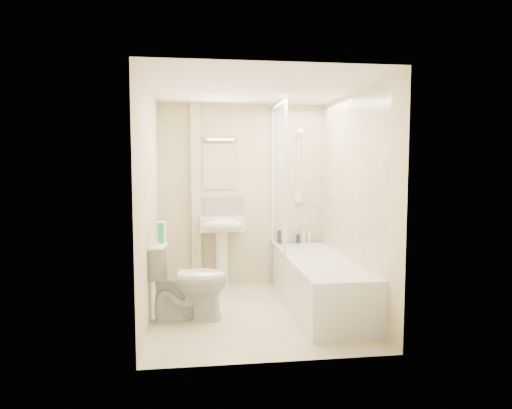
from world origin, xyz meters
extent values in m
plane|color=beige|center=(0.00, 0.00, 0.00)|extent=(2.50, 2.50, 0.00)
cube|color=beige|center=(0.00, 1.25, 1.20)|extent=(2.20, 0.02, 2.40)
cube|color=beige|center=(-1.10, 0.00, 1.20)|extent=(0.02, 2.50, 2.40)
cube|color=beige|center=(1.10, 0.00, 1.20)|extent=(0.02, 2.50, 2.40)
cube|color=white|center=(0.00, 0.00, 2.40)|extent=(2.20, 2.50, 0.02)
cube|color=beige|center=(0.75, 1.24, 1.42)|extent=(0.70, 0.01, 1.75)
cube|color=beige|center=(1.09, 0.12, 1.42)|extent=(0.01, 2.10, 1.75)
cube|color=beige|center=(-0.62, 1.19, 1.20)|extent=(0.12, 0.12, 2.40)
cube|color=beige|center=(-0.29, 1.24, 1.03)|extent=(0.60, 0.02, 0.30)
cube|color=white|center=(-0.29, 1.24, 1.58)|extent=(0.46, 0.01, 0.60)
cube|color=silver|center=(-0.29, 1.22, 1.95)|extent=(0.42, 0.07, 0.07)
cube|color=white|center=(0.75, 0.12, 0.28)|extent=(0.70, 2.10, 0.55)
cube|color=white|center=(0.75, 0.12, 0.49)|extent=(0.56, 1.96, 0.05)
cube|color=white|center=(0.40, 0.80, 1.45)|extent=(0.01, 0.90, 1.80)
cube|color=white|center=(0.40, 1.23, 1.45)|extent=(0.04, 0.04, 1.80)
cube|color=white|center=(0.40, 0.35, 1.45)|extent=(0.04, 0.04, 1.80)
cube|color=white|center=(0.40, 0.80, 2.33)|extent=(0.04, 0.90, 0.04)
cube|color=white|center=(0.40, 0.80, 0.57)|extent=(0.04, 0.90, 0.03)
cylinder|color=white|center=(0.75, 1.22, 1.55)|extent=(0.02, 0.02, 0.90)
cylinder|color=white|center=(0.75, 1.22, 1.10)|extent=(0.05, 0.05, 0.02)
cylinder|color=white|center=(0.75, 1.22, 2.00)|extent=(0.05, 0.05, 0.02)
cylinder|color=white|center=(0.75, 1.15, 2.03)|extent=(0.08, 0.11, 0.11)
cube|color=white|center=(0.75, 1.21, 1.17)|extent=(0.10, 0.05, 0.14)
cylinder|color=white|center=(0.73, 1.19, 1.60)|extent=(0.01, 0.13, 0.84)
cylinder|color=white|center=(-0.29, 1.08, 0.37)|extent=(0.16, 0.16, 0.74)
cube|color=white|center=(-0.29, 1.05, 0.85)|extent=(0.55, 0.42, 0.17)
ellipsoid|color=white|center=(-0.29, 0.88, 0.85)|extent=(0.55, 0.23, 0.17)
cube|color=silver|center=(-0.29, 1.05, 0.91)|extent=(0.38, 0.28, 0.04)
cylinder|color=white|center=(-0.48, 1.16, 0.99)|extent=(0.03, 0.03, 0.10)
cylinder|color=white|center=(-0.11, 1.16, 0.99)|extent=(0.03, 0.03, 0.10)
sphere|color=white|center=(-0.48, 1.16, 1.05)|extent=(0.04, 0.04, 0.04)
sphere|color=white|center=(-0.11, 1.16, 1.05)|extent=(0.04, 0.04, 0.04)
cylinder|color=black|center=(0.48, 1.16, 0.64)|extent=(0.05, 0.05, 0.18)
cylinder|color=silver|center=(0.54, 1.16, 0.62)|extent=(0.05, 0.05, 0.13)
cylinder|color=navy|center=(0.74, 1.16, 0.61)|extent=(0.05, 0.05, 0.12)
cylinder|color=beige|center=(0.81, 1.16, 0.64)|extent=(0.06, 0.06, 0.18)
cylinder|color=silver|center=(0.89, 1.16, 0.62)|extent=(0.05, 0.05, 0.14)
imported|color=white|center=(-0.72, -0.10, 0.42)|extent=(0.47, 0.82, 0.83)
cylinder|color=white|center=(-0.99, -0.03, 0.88)|extent=(0.10, 0.10, 0.09)
cylinder|color=white|center=(-0.99, -0.03, 0.97)|extent=(0.11, 0.11, 0.10)
cylinder|color=#29C85F|center=(-0.97, -0.20, 0.93)|extent=(0.06, 0.06, 0.20)
camera|label=1|loc=(-0.63, -4.79, 1.61)|focal=32.00mm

